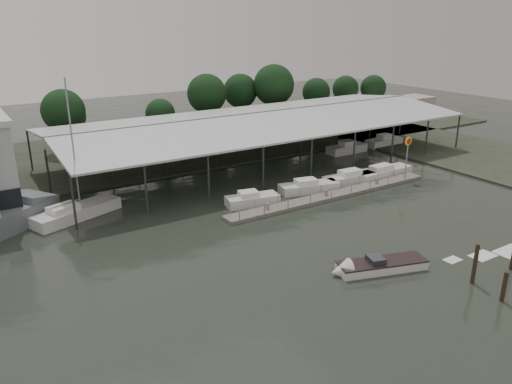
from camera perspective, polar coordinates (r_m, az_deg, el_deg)
ground at (r=41.98m, az=2.21°, el=-8.26°), size 200.00×200.00×0.00m
land_strip_far at (r=77.95m, az=-15.80°, el=4.20°), size 140.00×30.00×0.30m
land_strip_east at (r=80.17m, az=25.14°, el=3.49°), size 20.00×60.00×0.30m
covered_boat_shed at (r=71.19m, az=0.57°, el=8.53°), size 58.24×24.00×6.96m
floating_dock at (r=57.73m, az=8.75°, el=-0.38°), size 28.00×2.00×1.40m
shell_fuel_sign at (r=64.99m, az=16.94°, el=4.66°), size 1.10×0.18×5.55m
distant_commercial_buildings at (r=111.50m, az=14.21°, el=9.63°), size 22.00×8.00×4.00m
white_sailboat at (r=54.16m, az=-19.91°, el=-2.17°), size 9.49×5.62×14.34m
speedboat_underway at (r=41.87m, az=13.36°, el=-8.29°), size 18.55×7.42×2.00m
moored_cruiser_0 at (r=54.58m, az=-0.49°, el=-0.86°), size 6.13×3.30×1.70m
moored_cruiser_1 at (r=58.99m, az=6.02°, el=0.59°), size 7.45×3.75×1.70m
moored_cruiser_2 at (r=63.33m, az=10.93°, el=1.66°), size 8.09×2.56×1.70m
moored_cruiser_3 at (r=66.26m, az=14.34°, el=2.19°), size 8.66×2.48×1.70m
horizon_tree_line at (r=92.38m, az=-1.74°, el=11.12°), size 68.94×11.31×11.42m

